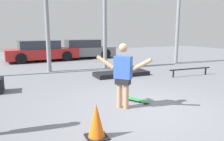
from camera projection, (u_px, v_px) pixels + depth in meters
The scene contains 9 objects.
ground_plane at pixel (141, 108), 5.57m from camera, with size 36.00×36.00×0.00m, color slate.
skateboarder at pixel (123, 73), 5.39m from camera, with size 1.06×1.14×1.63m.
skateboard at pixel (136, 99), 6.05m from camera, with size 0.58×0.81×0.08m.
manual_pad at pixel (121, 74), 9.55m from camera, with size 2.37×0.92×0.18m, color black.
grind_rail at pixel (190, 70), 9.47m from camera, with size 2.11×0.16×0.34m.
canopy_support_right at pixel (145, 0), 11.91m from camera, with size 4.90×0.20×5.98m.
parked_car_red at pixel (41, 51), 14.18m from camera, with size 4.60×2.23×1.34m.
parked_car_grey at pixel (84, 49), 15.67m from camera, with size 4.14×2.04×1.33m.
traffic_cone at pixel (96, 121), 3.95m from camera, with size 0.38×0.38×0.66m.
Camera 1 is at (-2.81, -4.57, 1.93)m, focal length 35.00 mm.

